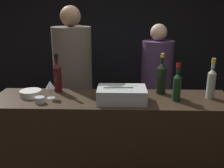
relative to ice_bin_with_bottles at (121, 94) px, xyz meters
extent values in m
cube|color=black|center=(-0.08, 2.43, 0.26)|extent=(6.40, 0.06, 2.80)
cube|color=#2D2116|center=(-0.08, 0.07, -0.60)|extent=(2.08, 0.52, 1.08)
cube|color=#B7BABF|center=(0.01, 0.00, -0.01)|extent=(0.40, 0.27, 0.12)
cylinder|color=#B2B7AD|center=(-0.04, -0.06, 0.02)|extent=(0.25, 0.12, 0.07)
cylinder|color=black|center=(-0.02, 0.00, 0.02)|extent=(0.25, 0.08, 0.07)
cylinder|color=#9EA899|center=(0.00, 0.06, 0.02)|extent=(0.28, 0.07, 0.07)
cylinder|color=silver|center=(-0.79, 0.10, -0.04)|extent=(0.19, 0.19, 0.05)
cylinder|color=gray|center=(-0.79, 0.10, -0.01)|extent=(0.15, 0.15, 0.01)
cylinder|color=silver|center=(-0.60, 0.06, -0.06)|extent=(0.07, 0.07, 0.00)
cylinder|color=silver|center=(-0.60, 0.06, -0.02)|extent=(0.01, 0.01, 0.09)
cone|color=silver|center=(-0.60, 0.06, 0.06)|extent=(0.08, 0.08, 0.07)
cylinder|color=silver|center=(-0.67, -0.06, -0.04)|extent=(0.08, 0.08, 0.05)
sphere|color=#F9D67F|center=(-0.67, -0.06, -0.04)|extent=(0.04, 0.04, 0.04)
cylinder|color=#143319|center=(0.46, 0.03, 0.03)|extent=(0.07, 0.07, 0.20)
cone|color=#143319|center=(0.46, 0.03, 0.15)|extent=(0.07, 0.07, 0.04)
cylinder|color=#143319|center=(0.46, 0.03, 0.22)|extent=(0.03, 0.03, 0.08)
cylinder|color=red|center=(0.46, 0.03, 0.24)|extent=(0.03, 0.03, 0.04)
cylinder|color=black|center=(0.36, 0.22, 0.05)|extent=(0.09, 0.09, 0.23)
cone|color=black|center=(0.36, 0.22, 0.19)|extent=(0.09, 0.09, 0.05)
cylinder|color=black|center=(0.36, 0.22, 0.26)|extent=(0.03, 0.03, 0.08)
cylinder|color=gold|center=(0.36, 0.22, 0.28)|extent=(0.03, 0.03, 0.04)
cylinder|color=#380F0F|center=(-0.59, 0.25, 0.05)|extent=(0.07, 0.07, 0.23)
cone|color=#380F0F|center=(-0.59, 0.25, 0.18)|extent=(0.07, 0.07, 0.04)
cylinder|color=#380F0F|center=(-0.59, 0.25, 0.25)|extent=(0.03, 0.03, 0.08)
cylinder|color=black|center=(-0.59, 0.25, 0.27)|extent=(0.03, 0.03, 0.04)
cylinder|color=#9EA899|center=(0.77, 0.10, 0.04)|extent=(0.07, 0.07, 0.22)
cone|color=#9EA899|center=(0.77, 0.10, 0.17)|extent=(0.07, 0.07, 0.04)
cylinder|color=#9EA899|center=(0.77, 0.10, 0.24)|extent=(0.03, 0.03, 0.09)
cylinder|color=gold|center=(0.77, 0.10, 0.26)|extent=(0.03, 0.03, 0.04)
cube|color=black|center=(-0.52, 0.64, -0.71)|extent=(0.31, 0.23, 0.87)
cylinder|color=#60564C|center=(-0.52, 0.64, 0.11)|extent=(0.41, 0.41, 0.78)
sphere|color=#997051|center=(-0.52, 0.64, 0.61)|extent=(0.21, 0.21, 0.21)
cube|color=black|center=(0.47, 1.22, -0.77)|extent=(0.30, 0.22, 0.75)
cylinder|color=#473356|center=(0.47, 1.22, -0.05)|extent=(0.40, 0.40, 0.69)
sphere|color=beige|center=(0.47, 1.22, 0.40)|extent=(0.21, 0.21, 0.21)
cube|color=black|center=(-0.58, 1.52, -0.78)|extent=(0.25, 0.18, 0.73)
cylinder|color=slate|center=(-0.58, 1.52, -0.07)|extent=(0.33, 0.33, 0.68)
sphere|color=tan|center=(-0.58, 1.52, 0.37)|extent=(0.21, 0.21, 0.21)
camera|label=1|loc=(-0.02, -1.96, 0.66)|focal=40.00mm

